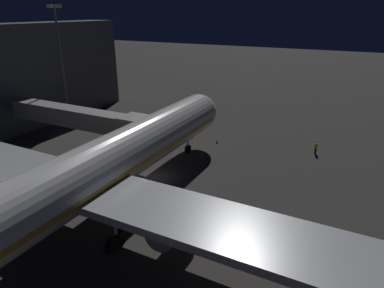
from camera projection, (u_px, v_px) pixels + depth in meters
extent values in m
plane|color=#383533|center=(155.00, 178.00, 42.02)|extent=(320.00, 320.00, 0.00)
cylinder|color=silver|center=(79.00, 179.00, 30.32)|extent=(5.31, 48.24, 5.31)
sphere|color=silver|center=(199.00, 112.00, 50.24)|extent=(5.21, 5.21, 5.21)
cube|color=gold|center=(80.00, 183.00, 30.47)|extent=(5.36, 46.31, 0.50)
cube|color=black|center=(194.00, 108.00, 48.58)|extent=(2.92, 1.40, 0.90)
cube|color=#B7BABF|center=(84.00, 186.00, 30.96)|extent=(54.22, 6.50, 0.70)
cylinder|color=#B7BABF|center=(173.00, 223.00, 28.69)|extent=(2.58, 4.76, 2.58)
cylinder|color=black|center=(186.00, 209.00, 30.66)|extent=(2.19, 0.15, 2.19)
cylinder|color=#B7BABF|center=(30.00, 179.00, 36.19)|extent=(2.58, 4.76, 2.58)
cylinder|color=black|center=(49.00, 170.00, 38.15)|extent=(2.19, 0.15, 2.19)
cylinder|color=#B7BABF|center=(188.00, 139.00, 48.48)|extent=(0.28, 0.28, 2.01)
cylinder|color=black|center=(188.00, 149.00, 49.07)|extent=(0.45, 1.20, 1.20)
cylinder|color=#B7BABF|center=(115.00, 224.00, 29.12)|extent=(0.28, 0.28, 2.01)
cylinder|color=black|center=(121.00, 236.00, 30.25)|extent=(0.45, 1.20, 1.20)
cylinder|color=black|center=(112.00, 244.00, 29.17)|extent=(0.45, 1.20, 1.20)
cylinder|color=#B7BABF|center=(46.00, 201.00, 32.71)|extent=(0.28, 0.28, 2.01)
cylinder|color=black|center=(54.00, 212.00, 33.83)|extent=(0.45, 1.20, 1.20)
cylinder|color=black|center=(43.00, 218.00, 32.76)|extent=(0.45, 1.20, 1.20)
cube|color=#9E9E99|center=(72.00, 116.00, 48.11)|extent=(21.71, 2.60, 2.50)
cube|color=#9E9E99|center=(135.00, 128.00, 43.48)|extent=(3.20, 3.40, 3.00)
cube|color=black|center=(144.00, 129.00, 42.88)|extent=(0.70, 3.20, 2.70)
cylinder|color=#B7BABF|center=(130.00, 150.00, 45.10)|extent=(0.56, 0.56, 4.01)
cylinder|color=black|center=(134.00, 162.00, 45.47)|extent=(0.25, 0.60, 0.60)
cylinder|color=black|center=(127.00, 161.00, 45.99)|extent=(0.25, 0.60, 0.60)
cylinder|color=#59595E|center=(63.00, 69.00, 58.35)|extent=(0.40, 0.40, 19.64)
cube|color=#F9EFC6|center=(58.00, 6.00, 54.26)|extent=(1.10, 0.50, 0.60)
cube|color=#F9EFC6|center=(50.00, 6.00, 55.03)|extent=(1.10, 0.50, 0.60)
cylinder|color=black|center=(315.00, 151.00, 48.95)|extent=(0.28, 0.28, 0.81)
cylinder|color=yellow|center=(316.00, 146.00, 48.68)|extent=(0.40, 0.40, 0.69)
sphere|color=tan|center=(317.00, 143.00, 48.51)|extent=(0.24, 0.24, 0.24)
sphere|color=yellow|center=(317.00, 143.00, 48.49)|extent=(0.23, 0.23, 0.23)
cone|color=orange|center=(217.00, 141.00, 52.79)|extent=(0.36, 0.36, 0.55)
cone|color=orange|center=(192.00, 137.00, 54.67)|extent=(0.36, 0.36, 0.55)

